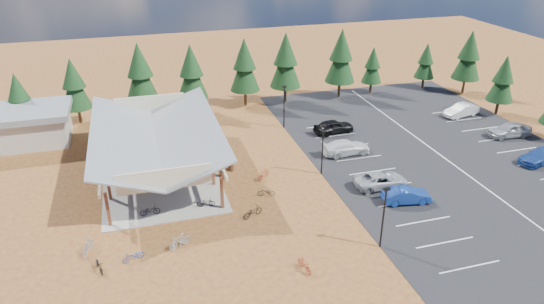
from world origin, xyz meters
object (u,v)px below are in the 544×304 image
at_px(bike_2, 149,164).
at_px(car_7, 541,156).
at_px(bike_3, 130,139).
at_px(car_8, 510,130).
at_px(bike_13, 180,241).
at_px(lamp_post_2, 284,104).
at_px(lamp_post_1, 323,146).
at_px(bike_16, 266,192).
at_px(car_9, 461,110).
at_px(car_1, 407,195).
at_px(bike_12, 253,212).
at_px(trash_bin_1, 231,166).
at_px(outbuilding, 19,126).
at_px(bike_1, 152,180).
at_px(bike_6, 170,163).
at_px(lamp_post_0, 384,213).
at_px(trash_bin_0, 223,173).
at_px(bike_7, 173,137).
at_px(bike_11, 305,265).
at_px(bike_pavilion, 156,136).
at_px(bike_15, 264,174).
at_px(car_4, 334,126).
at_px(bike_4, 206,202).
at_px(bike_0, 150,210).
at_px(bike_9, 88,246).
at_px(bike_5, 203,178).
at_px(car_3, 346,147).
at_px(car_2, 381,180).
at_px(bike_8, 99,265).
at_px(bike_10, 133,256).

distance_m(bike_2, car_7, 39.31).
relative_size(bike_3, car_8, 0.37).
bearing_deg(bike_13, lamp_post_2, 115.90).
distance_m(lamp_post_1, bike_16, 7.18).
bearing_deg(car_9, car_1, -58.43).
bearing_deg(bike_12, trash_bin_1, -23.79).
xyz_separation_m(outbuilding, trash_bin_1, (20.78, -12.75, -1.58)).
height_order(lamp_post_1, lamp_post_2, same).
relative_size(bike_1, bike_2, 0.94).
bearing_deg(outbuilding, bike_3, -18.52).
height_order(trash_bin_1, bike_6, bike_6).
distance_m(lamp_post_0, trash_bin_0, 17.03).
xyz_separation_m(lamp_post_1, trash_bin_1, (-8.22, 3.25, -2.53)).
distance_m(bike_7, bike_11, 25.37).
distance_m(lamp_post_1, bike_12, 10.10).
xyz_separation_m(bike_3, bike_6, (3.56, -6.84, -0.08)).
bearing_deg(bike_pavilion, bike_15, -25.13).
bearing_deg(car_4, bike_4, 119.63).
height_order(outbuilding, bike_0, outbuilding).
bearing_deg(car_9, bike_2, -96.64).
bearing_deg(bike_16, bike_13, -40.44).
distance_m(bike_9, bike_13, 6.73).
relative_size(bike_9, bike_12, 0.98).
xyz_separation_m(lamp_post_2, bike_5, (-11.31, -10.66, -2.42)).
bearing_deg(bike_5, car_3, -86.44).
relative_size(bike_5, bike_7, 0.83).
bearing_deg(bike_4, bike_9, 121.53).
distance_m(lamp_post_0, bike_9, 21.97).
distance_m(bike_pavilion, bike_0, 8.58).
height_order(car_1, car_3, car_3).
relative_size(bike_pavilion, bike_7, 10.55).
relative_size(bike_7, car_1, 0.44).
relative_size(outbuilding, car_2, 2.21).
bearing_deg(bike_2, bike_7, -23.35).
bearing_deg(bike_3, bike_1, -174.37).
bearing_deg(car_9, bike_13, -76.96).
relative_size(outbuilding, car_3, 2.14).
xyz_separation_m(bike_12, car_2, (12.51, 1.42, 0.24)).
xyz_separation_m(bike_8, bike_16, (14.05, 6.43, -0.05)).
height_order(bike_8, bike_13, bike_13).
relative_size(outbuilding, bike_9, 5.98).
height_order(trash_bin_1, car_8, car_8).
bearing_deg(car_4, bike_10, 121.81).
bearing_deg(bike_6, car_7, -94.00).
height_order(bike_8, bike_16, bike_8).
xyz_separation_m(bike_2, bike_7, (2.90, 5.70, 0.12)).
height_order(car_3, car_7, car_3).
xyz_separation_m(lamp_post_0, lamp_post_2, (0.00, 24.00, 0.00)).
bearing_deg(car_7, bike_12, -98.14).
bearing_deg(bike_0, bike_9, 126.74).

